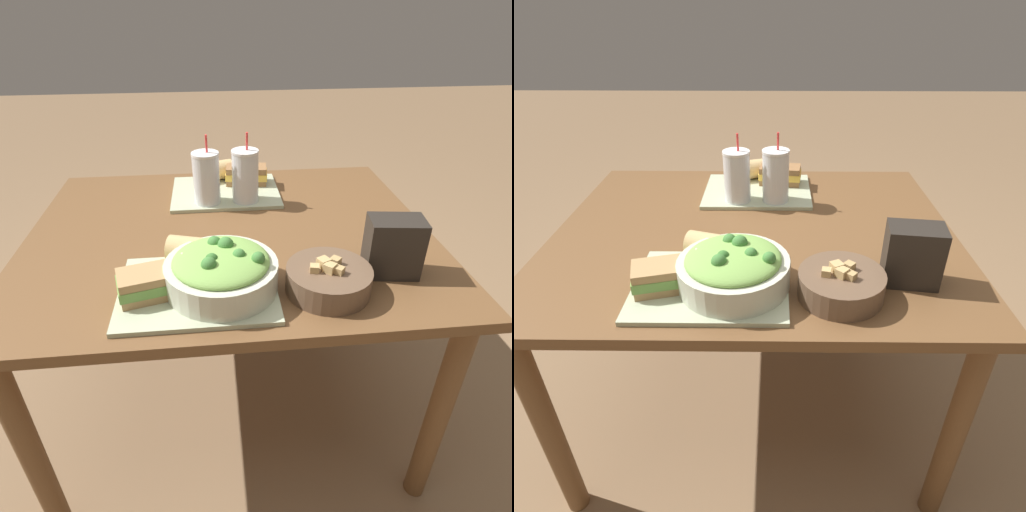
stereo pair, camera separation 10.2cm
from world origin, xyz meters
The scene contains 13 objects.
ground_plane centered at (0.00, 0.00, 0.00)m, with size 12.00×12.00×0.00m, color #846647.
dining_table centered at (0.00, 0.00, 0.63)m, with size 1.19×0.97×0.72m.
tray_near centered at (-0.09, -0.30, 0.73)m, with size 0.37×0.29×0.01m.
tray_far centered at (0.00, 0.27, 0.73)m, with size 0.37×0.29×0.01m.
salad_bowl centered at (-0.03, -0.31, 0.78)m, with size 0.26×0.26×0.11m.
soup_bowl centered at (0.22, -0.33, 0.76)m, with size 0.20×0.20×0.08m.
sandwich_near centered at (-0.20, -0.32, 0.77)m, with size 0.17×0.12×0.06m.
baguette_near centered at (-0.08, -0.19, 0.77)m, with size 0.19×0.12×0.07m.
sandwich_far centered at (0.08, 0.34, 0.77)m, with size 0.16×0.10×0.06m.
baguette_far centered at (-0.03, 0.38, 0.77)m, with size 0.14×0.11×0.07m.
drink_cup_dark centered at (-0.06, 0.18, 0.81)m, with size 0.09×0.09×0.23m.
drink_cup_red centered at (0.06, 0.18, 0.82)m, with size 0.09×0.09×0.23m.
chip_bag centered at (0.39, -0.27, 0.80)m, with size 0.14×0.10×0.15m.
Camera 1 is at (-0.04, -1.13, 1.33)m, focal length 30.00 mm.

